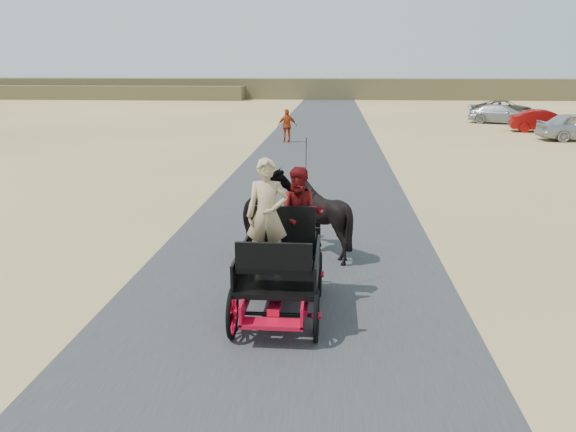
# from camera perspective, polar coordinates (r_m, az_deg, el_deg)

# --- Properties ---
(ground) EXTENTS (140.00, 140.00, 0.00)m
(ground) POSITION_cam_1_polar(r_m,az_deg,el_deg) (9.66, -0.23, -8.72)
(ground) COLOR tan
(road) EXTENTS (6.00, 140.00, 0.01)m
(road) POSITION_cam_1_polar(r_m,az_deg,el_deg) (9.65, -0.23, -8.69)
(road) COLOR #38383A
(road) RESTS_ON ground
(ridge_far) EXTENTS (140.00, 6.00, 2.40)m
(ridge_far) POSITION_cam_1_polar(r_m,az_deg,el_deg) (70.86, 4.24, 12.79)
(ridge_far) COLOR brown
(ridge_far) RESTS_ON ground
(ridge_near) EXTENTS (40.00, 4.00, 1.60)m
(ridge_near) POSITION_cam_1_polar(r_m,az_deg,el_deg) (73.62, -20.39, 11.69)
(ridge_near) COLOR brown
(ridge_near) RESTS_ON ground
(carriage) EXTENTS (1.30, 2.40, 0.72)m
(carriage) POSITION_cam_1_polar(r_m,az_deg,el_deg) (9.13, -0.84, -7.70)
(carriage) COLOR black
(carriage) RESTS_ON ground
(horse_left) EXTENTS (0.91, 2.01, 1.70)m
(horse_left) POSITION_cam_1_polar(r_m,az_deg,el_deg) (11.86, -2.09, 0.16)
(horse_left) COLOR black
(horse_left) RESTS_ON ground
(horse_right) EXTENTS (1.37, 1.54, 1.70)m
(horse_right) POSITION_cam_1_polar(r_m,az_deg,el_deg) (11.78, 3.23, 0.05)
(horse_right) COLOR black
(horse_right) RESTS_ON ground
(driver_man) EXTENTS (0.66, 0.43, 1.80)m
(driver_man) POSITION_cam_1_polar(r_m,az_deg,el_deg) (8.79, -2.14, 0.07)
(driver_man) COLOR tan
(driver_man) RESTS_ON carriage
(passenger_woman) EXTENTS (0.77, 0.60, 1.58)m
(passenger_woman) POSITION_cam_1_polar(r_m,az_deg,el_deg) (9.31, 1.33, 0.20)
(passenger_woman) COLOR #660C0F
(passenger_woman) RESTS_ON carriage
(pedestrian) EXTENTS (1.08, 0.65, 1.73)m
(pedestrian) POSITION_cam_1_polar(r_m,az_deg,el_deg) (29.62, -0.09, 9.15)
(pedestrian) COLOR #BF3C15
(pedestrian) RESTS_ON ground
(car_b) EXTENTS (4.21, 2.02, 1.33)m
(car_b) POSITION_cam_1_polar(r_m,az_deg,el_deg) (37.72, 24.66, 8.76)
(car_b) COLOR maroon
(car_b) RESTS_ON ground
(car_c) EXTENTS (4.78, 3.41, 1.29)m
(car_c) POSITION_cam_1_polar(r_m,az_deg,el_deg) (42.26, 20.88, 9.64)
(car_c) COLOR #B2B2B7
(car_c) RESTS_ON ground
(car_d) EXTENTS (4.64, 2.35, 1.26)m
(car_d) POSITION_cam_1_polar(r_m,az_deg,el_deg) (48.30, 21.19, 10.14)
(car_d) COLOR brown
(car_d) RESTS_ON ground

